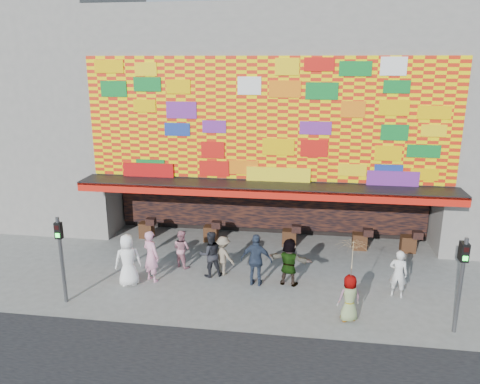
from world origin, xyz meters
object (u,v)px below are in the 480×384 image
at_px(ped_b, 151,256).
at_px(signal_left, 61,250).
at_px(signal_right, 462,275).
at_px(ped_g, 349,298).
at_px(ped_c, 210,254).
at_px(parasol, 352,256).
at_px(ped_h, 398,274).
at_px(ped_d, 223,256).
at_px(ped_i, 182,249).
at_px(ped_e, 256,260).
at_px(ped_a, 128,260).
at_px(ped_f, 289,262).

bearing_deg(ped_b, signal_left, 70.30).
relative_size(signal_right, ped_g, 1.97).
xyz_separation_m(ped_b, ped_c, (2.05, 0.69, -0.08)).
bearing_deg(parasol, signal_left, -178.76).
bearing_deg(signal_right, ped_g, 176.29).
bearing_deg(ped_h, ped_d, 6.91).
bearing_deg(ped_i, ped_b, 86.73).
xyz_separation_m(ped_d, ped_e, (1.33, -0.68, 0.21)).
bearing_deg(ped_b, ped_e, -146.15).
bearing_deg(signal_left, ped_c, 30.84).
bearing_deg(ped_b, ped_c, -130.76).
height_order(ped_a, ped_b, ped_b).
relative_size(signal_right, ped_h, 1.78).
distance_m(ped_b, ped_f, 5.01).
bearing_deg(ped_g, ped_c, -47.57).
bearing_deg(ped_b, ped_i, -89.58).
bearing_deg(ped_c, ped_h, 150.07).
height_order(ped_d, ped_h, ped_h).
height_order(signal_right, ped_h, signal_right).
height_order(signal_right, ped_f, signal_right).
xyz_separation_m(signal_left, ped_h, (11.06, 2.01, -1.02)).
bearing_deg(ped_f, ped_i, 0.42).
height_order(ped_i, parasol, parasol).
relative_size(ped_b, ped_f, 1.10).
bearing_deg(ped_e, signal_left, 24.34).
relative_size(signal_left, parasol, 1.57).
bearing_deg(ped_e, signal_right, 166.02).
relative_size(signal_left, ped_b, 1.55).
xyz_separation_m(ped_h, parasol, (-1.76, -1.81, 1.34)).
xyz_separation_m(signal_left, ped_f, (7.34, 2.37, -0.98)).
relative_size(ped_b, ped_d, 1.28).
height_order(ped_f, parasol, parasol).
height_order(ped_c, ped_f, ped_c).
distance_m(ped_g, parasol, 1.42).
bearing_deg(ped_a, signal_right, 147.11).
xyz_separation_m(ped_e, ped_h, (4.87, -0.14, -0.12)).
distance_m(ped_i, parasol, 7.04).
height_order(signal_left, ped_a, signal_left).
bearing_deg(parasol, ped_i, 153.54).
xyz_separation_m(ped_a, ped_c, (2.77, 1.13, -0.07)).
xyz_separation_m(ped_d, ped_g, (4.45, -2.63, 0.01)).
bearing_deg(ped_g, ped_e, -53.23).
relative_size(ped_e, ped_g, 1.27).
height_order(ped_e, ped_g, ped_e).
xyz_separation_m(signal_right, ped_i, (-9.27, 3.27, -1.11)).
height_order(signal_left, ped_e, signal_left).
bearing_deg(signal_left, parasol, 1.24).
bearing_deg(ped_d, parasol, 178.34).
relative_size(ped_b, ped_i, 1.29).
height_order(ped_g, ped_i, ped_g).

